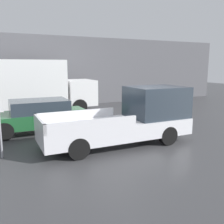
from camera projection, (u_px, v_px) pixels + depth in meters
name	position (u px, v px, depth m)	size (l,w,h in m)	color
ground_plane	(140.00, 140.00, 10.12)	(60.00, 60.00, 0.00)	#3D3D3F
building_wall	(69.00, 71.00, 18.74)	(28.00, 0.15, 5.13)	#56565B
pickup_truck	(131.00, 118.00, 9.68)	(5.74, 1.95, 2.16)	silver
car	(38.00, 115.00, 11.36)	(4.57, 2.02, 1.46)	#1E592D
delivery_truck	(21.00, 86.00, 15.00)	(8.23, 2.57, 3.32)	white
parking_sign	(0.00, 124.00, 7.98)	(0.30, 0.07, 2.03)	gray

